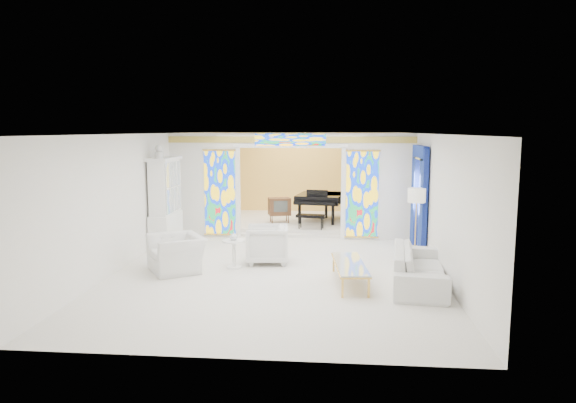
# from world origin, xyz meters

# --- Properties ---
(floor) EXTENTS (12.00, 12.00, 0.00)m
(floor) POSITION_xyz_m (0.00, 0.00, 0.00)
(floor) COLOR white
(floor) RESTS_ON ground
(ceiling) EXTENTS (7.00, 12.00, 0.02)m
(ceiling) POSITION_xyz_m (0.00, 0.00, 3.00)
(ceiling) COLOR white
(ceiling) RESTS_ON wall_back
(wall_back) EXTENTS (7.00, 0.02, 3.00)m
(wall_back) POSITION_xyz_m (0.00, 6.00, 1.50)
(wall_back) COLOR white
(wall_back) RESTS_ON floor
(wall_front) EXTENTS (7.00, 0.02, 3.00)m
(wall_front) POSITION_xyz_m (0.00, -6.00, 1.50)
(wall_front) COLOR white
(wall_front) RESTS_ON floor
(wall_left) EXTENTS (0.02, 12.00, 3.00)m
(wall_left) POSITION_xyz_m (-3.50, 0.00, 1.50)
(wall_left) COLOR white
(wall_left) RESTS_ON floor
(wall_right) EXTENTS (0.02, 12.00, 3.00)m
(wall_right) POSITION_xyz_m (3.50, 0.00, 1.50)
(wall_right) COLOR white
(wall_right) RESTS_ON floor
(partition_wall) EXTENTS (7.00, 0.22, 3.00)m
(partition_wall) POSITION_xyz_m (0.00, 2.00, 1.65)
(partition_wall) COLOR white
(partition_wall) RESTS_ON floor
(stained_glass_left) EXTENTS (0.90, 0.04, 2.40)m
(stained_glass_left) POSITION_xyz_m (-2.03, 1.89, 1.30)
(stained_glass_left) COLOR gold
(stained_glass_left) RESTS_ON partition_wall
(stained_glass_right) EXTENTS (0.90, 0.04, 2.40)m
(stained_glass_right) POSITION_xyz_m (2.03, 1.89, 1.30)
(stained_glass_right) COLOR gold
(stained_glass_right) RESTS_ON partition_wall
(stained_glass_transom) EXTENTS (2.00, 0.04, 0.34)m
(stained_glass_transom) POSITION_xyz_m (0.00, 1.89, 2.82)
(stained_glass_transom) COLOR gold
(stained_glass_transom) RESTS_ON partition_wall
(alcove_platform) EXTENTS (6.80, 3.80, 0.18)m
(alcove_platform) POSITION_xyz_m (0.00, 4.10, 0.09)
(alcove_platform) COLOR white
(alcove_platform) RESTS_ON floor
(gold_curtain_back) EXTENTS (6.70, 0.10, 2.90)m
(gold_curtain_back) POSITION_xyz_m (0.00, 5.88, 1.50)
(gold_curtain_back) COLOR #E5AD4F
(gold_curtain_back) RESTS_ON wall_back
(chandelier) EXTENTS (0.48, 0.48, 0.30)m
(chandelier) POSITION_xyz_m (0.20, 4.00, 2.55)
(chandelier) COLOR gold
(chandelier) RESTS_ON ceiling
(blue_drapes) EXTENTS (0.14, 1.85, 2.65)m
(blue_drapes) POSITION_xyz_m (3.40, 0.70, 1.58)
(blue_drapes) COLOR navy
(blue_drapes) RESTS_ON wall_right
(china_cabinet) EXTENTS (0.56, 1.46, 2.72)m
(china_cabinet) POSITION_xyz_m (-3.22, 0.60, 1.17)
(china_cabinet) COLOR white
(china_cabinet) RESTS_ON floor
(armchair_left) EXTENTS (1.55, 1.59, 0.79)m
(armchair_left) POSITION_xyz_m (-2.21, -1.75, 0.39)
(armchair_left) COLOR silver
(armchair_left) RESTS_ON floor
(armchair_right) EXTENTS (1.05, 1.03, 0.88)m
(armchair_right) POSITION_xyz_m (-0.31, -0.87, 0.44)
(armchair_right) COLOR white
(armchair_right) RESTS_ON floor
(sofa) EXTENTS (1.30, 2.66, 0.75)m
(sofa) POSITION_xyz_m (2.95, -2.36, 0.37)
(sofa) COLOR white
(sofa) RESTS_ON floor
(side_table) EXTENTS (0.58, 0.58, 0.64)m
(side_table) POSITION_xyz_m (-1.00, -1.39, 0.42)
(side_table) COLOR white
(side_table) RESTS_ON floor
(vase) EXTENTS (0.22, 0.22, 0.20)m
(vase) POSITION_xyz_m (-1.00, -1.39, 0.74)
(vase) COLOR silver
(vase) RESTS_ON side_table
(coffee_table) EXTENTS (0.76, 1.95, 0.43)m
(coffee_table) POSITION_xyz_m (1.57, -2.38, 0.39)
(coffee_table) COLOR silver
(coffee_table) RESTS_ON floor
(floor_lamp) EXTENTS (0.55, 0.55, 1.72)m
(floor_lamp) POSITION_xyz_m (3.20, -0.20, 1.47)
(floor_lamp) COLOR gold
(floor_lamp) RESTS_ON floor
(grand_piano) EXTENTS (1.94, 2.74, 1.06)m
(grand_piano) POSITION_xyz_m (0.95, 3.95, 0.90)
(grand_piano) COLOR black
(grand_piano) RESTS_ON alcove_platform
(tv_console) EXTENTS (0.77, 0.62, 0.78)m
(tv_console) POSITION_xyz_m (-0.47, 3.43, 0.69)
(tv_console) COLOR #53361E
(tv_console) RESTS_ON alcove_platform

